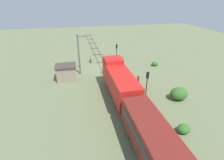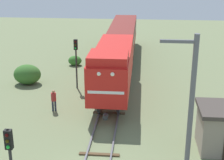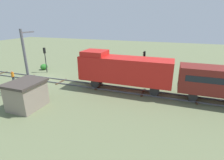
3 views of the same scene
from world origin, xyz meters
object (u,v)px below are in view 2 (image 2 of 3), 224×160
object	(u,v)px
locomotive	(113,66)
traffic_signal_near	(10,156)
passenger_car_leading	(123,35)
traffic_signal_mid	(76,55)
worker_by_signal	(54,99)
catenary_mast	(191,100)

from	to	relation	value
locomotive	traffic_signal_near	world-z (taller)	locomotive
locomotive	passenger_car_leading	xyz separation A→B (m)	(0.00, 13.34, -0.25)
traffic_signal_mid	worker_by_signal	distance (m)	5.54
traffic_signal_near	catenary_mast	xyz separation A→B (m)	(8.13, 4.40, 1.11)
passenger_car_leading	traffic_signal_near	size ratio (longest dim) A/B	3.40
passenger_car_leading	traffic_signal_mid	size ratio (longest dim) A/B	3.15
passenger_car_leading	worker_by_signal	size ratio (longest dim) A/B	8.24
passenger_car_leading	worker_by_signal	bearing A→B (deg)	-104.27
passenger_car_leading	traffic_signal_near	bearing A→B (deg)	-96.65
traffic_signal_near	traffic_signal_mid	distance (m)	16.03
passenger_car_leading	catenary_mast	size ratio (longest dim) A/B	1.87
worker_by_signal	catenary_mast	xyz separation A→B (m)	(9.13, -6.55, 2.98)
locomotive	passenger_car_leading	world-z (taller)	locomotive
locomotive	passenger_car_leading	size ratio (longest dim) A/B	0.83
locomotive	traffic_signal_mid	xyz separation A→B (m)	(-3.40, 1.90, 0.30)
locomotive	passenger_car_leading	bearing A→B (deg)	90.00
locomotive	traffic_signal_near	bearing A→B (deg)	-102.77
locomotive	worker_by_signal	size ratio (longest dim) A/B	6.82
locomotive	catenary_mast	distance (m)	10.97
passenger_car_leading	catenary_mast	bearing A→B (deg)	-77.92
traffic_signal_mid	passenger_car_leading	bearing A→B (deg)	73.44
worker_by_signal	catenary_mast	size ratio (longest dim) A/B	0.23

